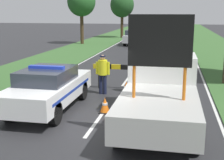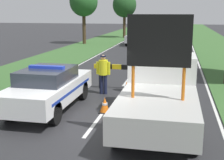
% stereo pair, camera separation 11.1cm
% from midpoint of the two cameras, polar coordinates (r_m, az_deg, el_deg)
% --- Properties ---
extents(ground_plane, '(160.00, 160.00, 0.00)m').
position_cam_midpoint_polar(ground_plane, '(10.18, -3.37, -7.91)').
color(ground_plane, '#28282B').
extents(lane_markings, '(8.01, 68.78, 0.01)m').
position_cam_midpoint_polar(lane_markings, '(29.55, 6.59, 5.52)').
color(lane_markings, silver).
rests_on(lane_markings, ground).
extents(grass_verge_left, '(4.71, 120.00, 0.03)m').
position_cam_midpoint_polar(grass_verge_left, '(30.74, -5.46, 5.83)').
color(grass_verge_left, '#38602D').
rests_on(grass_verge_left, ground).
extents(grass_verge_right, '(4.71, 120.00, 0.03)m').
position_cam_midpoint_polar(grass_verge_right, '(29.69, 19.04, 4.98)').
color(grass_verge_right, '#38602D').
rests_on(grass_verge_right, ground).
extents(police_car, '(1.85, 4.91, 1.65)m').
position_cam_midpoint_polar(police_car, '(11.60, -11.73, -1.38)').
color(police_car, white).
rests_on(police_car, ground).
extents(work_truck, '(2.24, 5.30, 3.47)m').
position_cam_midpoint_polar(work_truck, '(10.04, 8.55, -2.04)').
color(work_truck, white).
rests_on(work_truck, ground).
extents(road_barrier, '(2.59, 0.08, 1.15)m').
position_cam_midpoint_polar(road_barrier, '(14.30, 1.38, 2.00)').
color(road_barrier, black).
rests_on(road_barrier, ground).
extents(police_officer, '(0.62, 0.39, 1.72)m').
position_cam_midpoint_polar(police_officer, '(13.46, -1.94, 1.67)').
color(police_officer, '#191E38').
rests_on(police_officer, ground).
extents(pedestrian_civilian, '(0.62, 0.39, 1.72)m').
position_cam_midpoint_polar(pedestrian_civilian, '(13.70, 4.21, 1.78)').
color(pedestrian_civilian, brown).
rests_on(pedestrian_civilian, ground).
extents(traffic_cone_near_police, '(0.43, 0.43, 0.59)m').
position_cam_midpoint_polar(traffic_cone_near_police, '(13.47, 2.38, -1.50)').
color(traffic_cone_near_police, black).
rests_on(traffic_cone_near_police, ground).
extents(traffic_cone_centre_front, '(0.50, 0.50, 0.68)m').
position_cam_midpoint_polar(traffic_cone_centre_front, '(15.42, 3.88, 0.46)').
color(traffic_cone_centre_front, black).
rests_on(traffic_cone_centre_front, ground).
extents(traffic_cone_near_truck, '(0.45, 0.45, 0.63)m').
position_cam_midpoint_polar(traffic_cone_near_truck, '(14.81, -10.60, -0.35)').
color(traffic_cone_near_truck, black).
rests_on(traffic_cone_near_truck, ground).
extents(traffic_cone_behind_barrier, '(0.40, 0.40, 0.56)m').
position_cam_midpoint_polar(traffic_cone_behind_barrier, '(11.13, -1.59, -4.61)').
color(traffic_cone_behind_barrier, black).
rests_on(traffic_cone_behind_barrier, ground).
extents(queued_car_sedan_black, '(1.85, 4.25, 1.38)m').
position_cam_midpoint_polar(queued_car_sedan_black, '(19.78, 9.97, 4.14)').
color(queued_car_sedan_black, black).
rests_on(queued_car_sedan_black, ground).
extents(queued_car_hatch_blue, '(1.95, 4.33, 1.58)m').
position_cam_midpoint_polar(queued_car_hatch_blue, '(26.32, 10.11, 6.39)').
color(queued_car_hatch_blue, navy).
rests_on(queued_car_hatch_blue, ground).
extents(queued_car_sedan_silver, '(1.78, 4.13, 1.59)m').
position_cam_midpoint_polar(queued_car_sedan_silver, '(33.70, 3.88, 7.81)').
color(queued_car_sedan_silver, '#B2B2B7').
rests_on(queued_car_sedan_silver, ground).
extents(queued_car_wagon_maroon, '(1.79, 4.42, 1.38)m').
position_cam_midpoint_polar(queued_car_wagon_maroon, '(40.08, 10.99, 8.25)').
color(queued_car_wagon_maroon, maroon).
rests_on(queued_car_wagon_maroon, ground).
extents(roadside_tree_mid_left, '(3.03, 3.03, 6.15)m').
position_cam_midpoint_polar(roadside_tree_mid_left, '(34.65, -5.71, 14.03)').
color(roadside_tree_mid_left, '#42301E').
rests_on(roadside_tree_mid_left, ground).
extents(roadside_tree_mid_right, '(3.14, 3.14, 6.01)m').
position_cam_midpoint_polar(roadside_tree_mid_right, '(42.66, 1.79, 13.52)').
color(roadside_tree_mid_right, '#42301E').
rests_on(roadside_tree_mid_right, ground).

